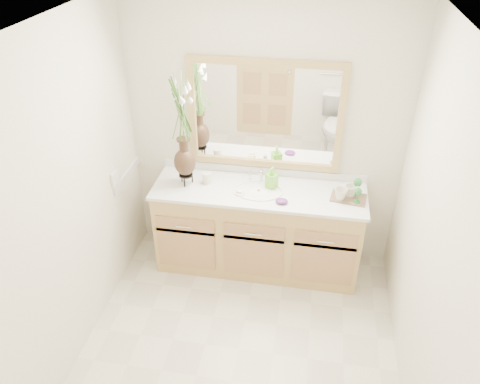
% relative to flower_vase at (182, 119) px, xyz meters
% --- Properties ---
extents(floor, '(2.60, 2.60, 0.00)m').
position_rel_flower_vase_xyz_m(floor, '(0.64, -1.01, -1.44)').
color(floor, beige).
rests_on(floor, ground).
extents(ceiling, '(2.40, 2.60, 0.02)m').
position_rel_flower_vase_xyz_m(ceiling, '(0.64, -1.01, 0.96)').
color(ceiling, white).
rests_on(ceiling, wall_back).
extents(wall_back, '(2.40, 0.02, 2.40)m').
position_rel_flower_vase_xyz_m(wall_back, '(0.64, 0.29, -0.24)').
color(wall_back, beige).
rests_on(wall_back, floor).
extents(wall_left, '(0.02, 2.60, 2.40)m').
position_rel_flower_vase_xyz_m(wall_left, '(-0.56, -1.01, -0.24)').
color(wall_left, beige).
rests_on(wall_left, floor).
extents(wall_right, '(0.02, 2.60, 2.40)m').
position_rel_flower_vase_xyz_m(wall_right, '(1.84, -1.01, -0.24)').
color(wall_right, beige).
rests_on(wall_right, floor).
extents(vanity, '(1.80, 0.55, 0.80)m').
position_rel_flower_vase_xyz_m(vanity, '(0.64, 0.00, -1.04)').
color(vanity, tan).
rests_on(vanity, floor).
extents(counter, '(1.84, 0.57, 0.03)m').
position_rel_flower_vase_xyz_m(counter, '(0.64, 0.00, -0.63)').
color(counter, white).
rests_on(counter, vanity).
extents(sink, '(0.38, 0.34, 0.23)m').
position_rel_flower_vase_xyz_m(sink, '(0.64, -0.01, -0.67)').
color(sink, white).
rests_on(sink, counter).
extents(mirror, '(1.32, 0.04, 0.97)m').
position_rel_flower_vase_xyz_m(mirror, '(0.64, 0.27, -0.04)').
color(mirror, white).
rests_on(mirror, wall_back).
extents(switch_plate, '(0.02, 0.12, 0.12)m').
position_rel_flower_vase_xyz_m(switch_plate, '(-0.54, -0.25, -0.46)').
color(switch_plate, white).
rests_on(switch_plate, wall_left).
extents(flower_vase, '(0.22, 0.22, 0.91)m').
position_rel_flower_vase_xyz_m(flower_vase, '(0.00, 0.00, 0.00)').
color(flower_vase, black).
rests_on(flower_vase, counter).
extents(tumbler, '(0.08, 0.08, 0.10)m').
position_rel_flower_vase_xyz_m(tumbler, '(0.18, 0.04, -0.57)').
color(tumbler, beige).
rests_on(tumbler, counter).
extents(soap_dish, '(0.09, 0.09, 0.03)m').
position_rel_flower_vase_xyz_m(soap_dish, '(0.49, -0.08, -0.61)').
color(soap_dish, beige).
rests_on(soap_dish, counter).
extents(soap_bottle, '(0.10, 0.11, 0.17)m').
position_rel_flower_vase_xyz_m(soap_bottle, '(0.74, 0.07, -0.53)').
color(soap_bottle, '#68C52E').
rests_on(soap_bottle, counter).
extents(purple_dish, '(0.12, 0.10, 0.04)m').
position_rel_flower_vase_xyz_m(purple_dish, '(0.85, -0.16, -0.60)').
color(purple_dish, '#562267').
rests_on(purple_dish, counter).
extents(tray, '(0.31, 0.23, 0.01)m').
position_rel_flower_vase_xyz_m(tray, '(1.40, -0.00, -0.61)').
color(tray, brown).
rests_on(tray, counter).
extents(mug_left, '(0.11, 0.10, 0.10)m').
position_rel_flower_vase_xyz_m(mug_left, '(1.33, -0.04, -0.55)').
color(mug_left, beige).
rests_on(mug_left, tray).
extents(mug_right, '(0.13, 0.13, 0.11)m').
position_rel_flower_vase_xyz_m(mug_right, '(1.41, 0.02, -0.55)').
color(mug_right, beige).
rests_on(mug_right, tray).
extents(goblet_front, '(0.06, 0.06, 0.13)m').
position_rel_flower_vase_xyz_m(goblet_front, '(1.46, -0.06, -0.51)').
color(goblet_front, '#256F2E').
rests_on(goblet_front, tray).
extents(goblet_back, '(0.07, 0.07, 0.15)m').
position_rel_flower_vase_xyz_m(goblet_back, '(1.46, 0.06, -0.50)').
color(goblet_back, '#256F2E').
rests_on(goblet_back, tray).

